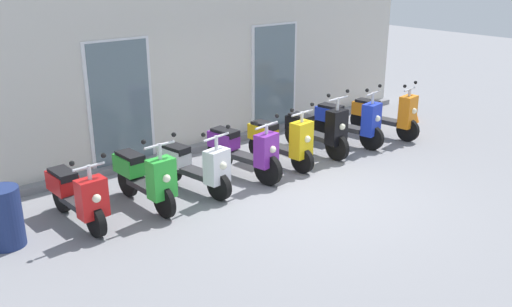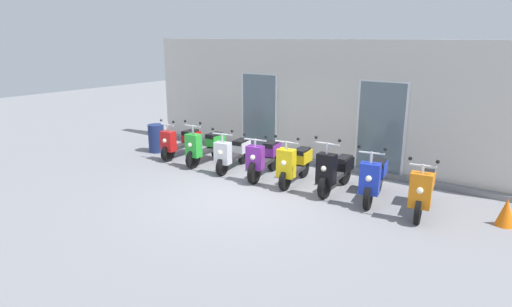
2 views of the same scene
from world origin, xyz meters
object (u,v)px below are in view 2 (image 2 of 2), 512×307
Objects in this scene: scooter_purple at (264,158)px; traffic_cone at (506,212)px; scooter_green at (205,146)px; scooter_blue at (374,178)px; scooter_white at (233,153)px; trash_bin at (156,138)px; scooter_yellow at (294,163)px; scooter_black at (335,171)px; scooter_orange at (423,189)px; scooter_red at (181,141)px.

scooter_purple is 3.14× the size of traffic_cone.
scooter_blue is at bearing 0.60° from scooter_green.
scooter_white reaches higher than trash_bin.
scooter_white is 0.98× the size of scooter_blue.
scooter_black reaches higher than scooter_yellow.
scooter_orange is (5.62, -0.07, -0.01)m from scooter_green.
scooter_green is at bearing -176.92° from scooter_white.
scooter_black is 3.29m from traffic_cone.
scooter_red is at bearing 178.13° from scooter_white.
scooter_white is at bearing 178.44° from scooter_yellow.
scooter_yellow is at bearing -1.56° from scooter_white.
scooter_purple is 3.89m from trash_bin.
scooter_blue is (1.87, 0.05, 0.00)m from scooter_yellow.
traffic_cone is at bearing 2.29° from scooter_purple.
scooter_white is 1.04× the size of scooter_yellow.
scooter_red is 5.63m from scooter_blue.
scooter_blue is at bearing 1.53° from scooter_yellow.
scooter_blue reaches higher than scooter_yellow.
scooter_orange is (1.01, -0.12, 0.00)m from scooter_blue.
trash_bin is at bearing 179.65° from scooter_blue.
scooter_white is 0.96× the size of scooter_purple.
scooter_orange is at bearing -1.39° from scooter_purple.
scooter_yellow is 4.75m from trash_bin.
scooter_red is 0.95× the size of scooter_orange.
trash_bin is (-0.98, -0.02, -0.04)m from scooter_red.
scooter_black is at bearing 4.17° from scooter_yellow.
trash_bin is at bearing -179.16° from traffic_cone.
scooter_blue is at bearing -0.64° from scooter_red.
scooter_red is 1.92m from scooter_white.
scooter_green is 5.63m from scooter_orange.
scooter_green is 0.96× the size of scooter_orange.
traffic_cone is at bearing 1.82° from scooter_green.
scooter_blue is at bearing 173.13° from scooter_orange.
scooter_blue is at bearing 0.64° from scooter_purple.
scooter_red is at bearing -179.21° from traffic_cone.
scooter_yellow is 0.98m from scooter_black.
scooter_red is at bearing 178.28° from scooter_yellow.
scooter_red is at bearing 1.28° from trash_bin.
scooter_black is at bearing 0.44° from scooter_white.
scooter_black reaches higher than scooter_orange.
traffic_cone is (2.39, 0.17, -0.23)m from scooter_blue.
traffic_cone is (4.26, 0.22, -0.22)m from scooter_yellow.
scooter_green is 0.98× the size of scooter_white.
scooter_yellow reaches higher than scooter_white.
scooter_white is (1.92, -0.06, -0.01)m from scooter_red.
scooter_purple reaches higher than scooter_red.
scooter_purple is at bearing -1.79° from scooter_white.
scooter_yellow is 2.88m from scooter_orange.
scooter_green is (1.02, -0.11, 0.05)m from scooter_red.
scooter_green is 1.88× the size of trash_bin.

